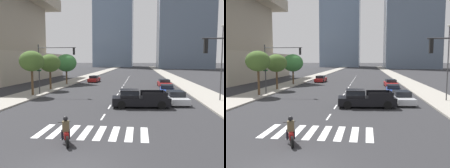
# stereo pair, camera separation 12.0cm
# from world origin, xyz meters

# --- Properties ---
(sidewalk_east) EXTENTS (4.00, 260.00, 0.15)m
(sidewalk_east) POSITION_xyz_m (11.17, 30.00, 0.07)
(sidewalk_east) COLOR gray
(sidewalk_east) RESTS_ON ground
(sidewalk_west) EXTENTS (4.00, 260.00, 0.15)m
(sidewalk_west) POSITION_xyz_m (-11.17, 30.00, 0.07)
(sidewalk_west) COLOR gray
(sidewalk_west) RESTS_ON ground
(crosswalk_near) EXTENTS (6.75, 2.91, 0.01)m
(crosswalk_near) POSITION_xyz_m (0.00, 5.45, 0.00)
(crosswalk_near) COLOR silver
(crosswalk_near) RESTS_ON ground
(lane_divider_center) EXTENTS (0.14, 50.00, 0.01)m
(lane_divider_center) POSITION_xyz_m (0.00, 33.45, 0.00)
(lane_divider_center) COLOR silver
(lane_divider_center) RESTS_ON ground
(motorcycle_lead) EXTENTS (1.09, 1.95, 1.49)m
(motorcycle_lead) POSITION_xyz_m (-1.09, 3.48, 0.58)
(motorcycle_lead) COLOR black
(motorcycle_lead) RESTS_ON ground
(pickup_truck) EXTENTS (5.55, 2.56, 1.67)m
(pickup_truck) POSITION_xyz_m (2.68, 13.70, 0.81)
(pickup_truck) COLOR black
(pickup_truck) RESTS_ON ground
(sedan_blue_0) EXTENTS (2.12, 4.82, 1.29)m
(sedan_blue_0) POSITION_xyz_m (6.36, 22.25, 0.60)
(sedan_blue_0) COLOR navy
(sedan_blue_0) RESTS_ON ground
(sedan_red_1) EXTENTS (2.10, 4.86, 1.24)m
(sedan_red_1) POSITION_xyz_m (6.97, 31.35, 0.58)
(sedan_red_1) COLOR maroon
(sedan_red_1) RESTS_ON ground
(sedan_red_2) EXTENTS (1.88, 4.73, 1.30)m
(sedan_red_2) POSITION_xyz_m (-6.51, 38.86, 0.60)
(sedan_red_2) COLOR maroon
(sedan_red_2) RESTS_ON ground
(sedan_silver_3) EXTENTS (2.19, 4.56, 1.29)m
(sedan_silver_3) POSITION_xyz_m (6.58, 16.10, 0.59)
(sedan_silver_3) COLOR #B7BABF
(sedan_silver_3) RESTS_ON ground
(traffic_signal_far) EXTENTS (5.17, 0.28, 6.28)m
(traffic_signal_far) POSITION_xyz_m (-8.20, 20.17, 4.47)
(traffic_signal_far) COLOR #333335
(traffic_signal_far) RESTS_ON sidewalk_west
(street_lamp_east) EXTENTS (0.50, 0.24, 8.00)m
(street_lamp_east) POSITION_xyz_m (11.47, 17.68, 4.75)
(street_lamp_east) COLOR #3F3F42
(street_lamp_east) RESTS_ON sidewalk_east
(street_tree_nearest) EXTENTS (2.98, 2.98, 5.46)m
(street_tree_nearest) POSITION_xyz_m (-10.37, 19.02, 4.32)
(street_tree_nearest) COLOR #4C3823
(street_tree_nearest) RESTS_ON sidewalk_west
(street_tree_second) EXTENTS (3.09, 3.09, 5.19)m
(street_tree_second) POSITION_xyz_m (-10.37, 24.91, 4.01)
(street_tree_second) COLOR #4C3823
(street_tree_second) RESTS_ON sidewalk_west
(street_tree_third) EXTENTS (3.69, 3.69, 5.40)m
(street_tree_third) POSITION_xyz_m (-10.37, 32.65, 3.97)
(street_tree_third) COLOR #4C3823
(street_tree_third) RESTS_ON sidewalk_west
(office_tower_left_skyline) EXTENTS (25.63, 27.63, 91.97)m
(office_tower_left_skyline) POSITION_xyz_m (-14.98, 155.18, 40.87)
(office_tower_left_skyline) COLOR slate
(office_tower_left_skyline) RESTS_ON ground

